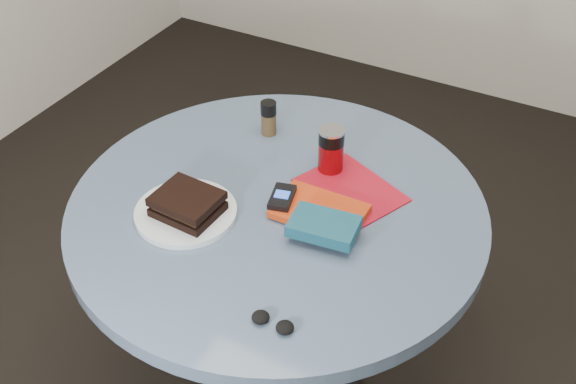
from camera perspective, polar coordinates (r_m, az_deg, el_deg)
The scene contains 10 objects.
table at distance 1.83m, azimuth -0.83°, elevation -4.92°, with size 1.00×1.00×0.75m.
plate at distance 1.70m, azimuth -8.08°, elevation -1.62°, with size 0.24×0.24×0.02m, color silver.
sandwich at distance 1.67m, azimuth -7.95°, elevation -0.93°, with size 0.15×0.13×0.05m.
soda_can at distance 1.79m, azimuth 3.42°, elevation 3.34°, with size 0.08×0.08×0.12m.
pepper_grinder at distance 1.93m, azimuth -1.54°, elevation 5.88°, with size 0.04×0.04×0.10m.
magazine at distance 1.76m, azimuth 4.95°, elevation 0.16°, with size 0.24×0.18×0.00m, color maroon.
red_book at distance 1.68m, azimuth 2.50°, elevation -1.51°, with size 0.21×0.14×0.02m, color #AE2F0D.
novel at distance 1.61m, azimuth 2.84°, elevation -2.72°, with size 0.15×0.10×0.03m, color #114052.
mp3_player at distance 1.69m, azimuth -0.47°, elevation -0.40°, with size 0.07×0.10×0.02m.
headphones at distance 1.44m, azimuth -1.22°, elevation -10.26°, with size 0.09×0.04×0.02m.
Camera 1 is at (0.65, -1.14, 1.85)m, focal length 45.00 mm.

